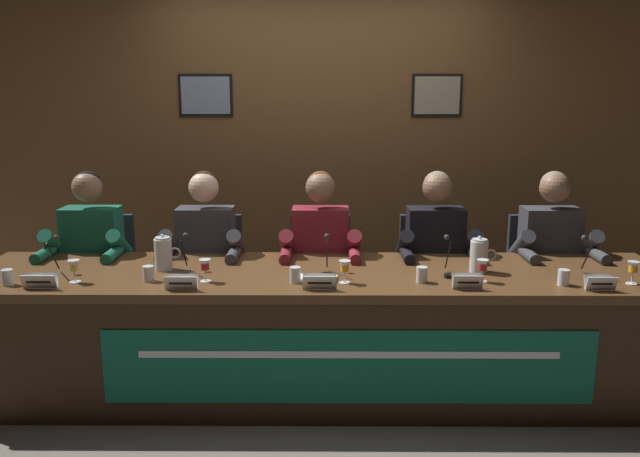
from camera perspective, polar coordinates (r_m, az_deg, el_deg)
The scene contains 36 objects.
ground_plane at distance 3.90m, azimuth -0.00°, elevation -14.16°, with size 12.00×12.00×0.00m, color #70665B.
wall_back_panelled at distance 5.02m, azimuth 0.11°, elevation 7.30°, with size 5.20×0.14×2.60m.
conference_table at distance 3.59m, azimuth 0.04°, elevation -7.67°, with size 4.00×0.88×0.73m.
chair_far_left at distance 4.57m, azimuth -18.94°, elevation -4.83°, with size 0.44×0.44×0.91m.
panelist_far_left at distance 4.31m, azimuth -20.05°, elevation -2.07°, with size 0.51×0.48×1.24m.
nameplate_far_left at distance 3.62m, azimuth -23.83°, elevation -4.33°, with size 0.18×0.06×0.08m.
juice_glass_far_left at distance 3.65m, azimuth -21.21°, elevation -3.24°, with size 0.06×0.06×0.12m.
water_cup_far_left at distance 3.75m, azimuth -26.22°, elevation -4.02°, with size 0.06×0.06×0.08m.
microphone_far_left at distance 3.82m, azimuth -22.91°, elevation -2.88°, with size 0.06×0.17×0.22m.
chair_left at distance 4.38m, azimuth -9.72°, elevation -5.05°, with size 0.44×0.44×0.91m.
panelist_left at distance 4.11m, azimuth -10.33°, elevation -2.19°, with size 0.51×0.48×1.24m.
nameplate_left at distance 3.37m, azimuth -12.34°, elevation -4.74°, with size 0.17×0.06×0.08m.
juice_glass_left at distance 3.47m, azimuth -10.28°, elevation -3.35°, with size 0.06×0.06×0.12m.
water_cup_left at distance 3.56m, azimuth -15.13°, elevation -4.00°, with size 0.06×0.06×0.08m.
microphone_left at distance 3.66m, azimuth -12.15°, elevation -2.82°, with size 0.06×0.17×0.22m.
chair_center at distance 4.31m, azimuth 0.05°, elevation -5.14°, with size 0.44×0.44×0.91m.
panelist_center at distance 4.04m, azimuth 0.04°, elevation -2.24°, with size 0.51×0.48×1.24m.
nameplate_center at distance 3.30m, azimuth -0.07°, elevation -4.82°, with size 0.18×0.06×0.08m.
juice_glass_center at distance 3.39m, azimuth 2.23°, elevation -3.52°, with size 0.06×0.06×0.12m.
water_cup_center at distance 3.42m, azimuth -2.24°, elevation -4.24°, with size 0.06×0.06×0.08m.
microphone_center at distance 3.55m, azimuth 0.64°, elevation -2.99°, with size 0.06×0.17×0.22m.
chair_right at distance 4.37m, azimuth 9.84°, elevation -5.08°, with size 0.44×0.44×0.91m.
panelist_right at distance 4.11m, azimuth 10.43°, elevation -2.22°, with size 0.51×0.48×1.24m.
nameplate_right at distance 3.39m, azimuth 13.09°, elevation -4.65°, with size 0.16×0.06×0.08m.
juice_glass_right at distance 3.52m, azimuth 14.37°, elevation -3.32°, with size 0.06×0.06×0.12m.
water_cup_right at distance 3.46m, azimuth 9.11°, elevation -4.18°, with size 0.06×0.06×0.08m.
microphone_right at distance 3.60m, azimuth 11.45°, elevation -3.01°, with size 0.06×0.17×0.22m.
chair_far_right at distance 4.55m, azimuth 19.10°, elevation -4.89°, with size 0.44×0.44×0.91m.
panelist_far_right at distance 4.30m, azimuth 20.20°, elevation -2.13°, with size 0.51×0.48×1.24m.
nameplate_far_right at distance 3.59m, azimuth 23.86°, elevation -4.49°, with size 0.15×0.06×0.08m.
juice_glass_far_right at distance 3.76m, azimuth 26.28°, elevation -3.23°, with size 0.06×0.06×0.12m.
water_cup_far_right at distance 3.61m, azimuth 21.00°, elevation -4.19°, with size 0.06×0.06×0.08m.
microphone_far_right at distance 3.82m, azimuth 22.92°, elevation -2.90°, with size 0.06×0.17×0.22m.
water_pitcher_left_side at distance 3.75m, azimuth -13.87°, elevation -2.20°, with size 0.15×0.10×0.21m.
water_pitcher_right_side at distance 3.71m, azimuth 14.08°, elevation -2.38°, with size 0.15×0.10×0.21m.
document_stack_center at distance 3.47m, azimuth -0.25°, elevation -4.55°, with size 0.22×0.17×0.01m.
Camera 1 is at (0.02, -3.49, 1.73)m, focal length 35.67 mm.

